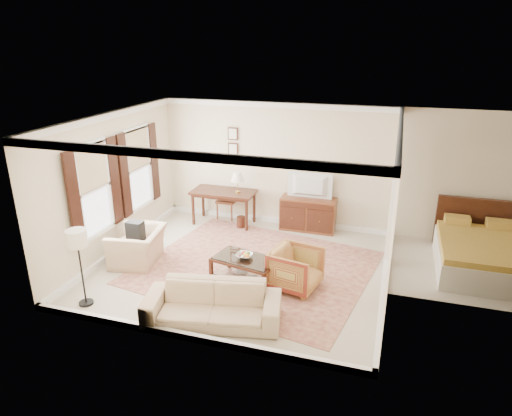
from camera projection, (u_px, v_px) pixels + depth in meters
The scene contains 21 objects.
room_shell at pixel (240, 143), 8.16m from camera, with size 5.51×5.01×2.91m.
annex_bedroom at pixel (484, 256), 8.68m from camera, with size 3.00×2.70×2.90m.
window_front at pixel (94, 190), 8.60m from camera, with size 0.12×1.56×1.80m, color #CCB284, non-canonical shape.
window_rear at pixel (139, 168), 10.04m from camera, with size 0.12×1.56×1.80m, color #CCB284, non-canonical shape.
doorway at pixel (392, 205), 9.23m from camera, with size 0.10×1.12×2.25m, color white, non-canonical shape.
rug at pixel (255, 267), 8.98m from camera, with size 4.26×3.65×0.01m, color maroon.
writing_desk at pixel (224, 195), 10.90m from camera, with size 1.51×0.75×0.82m.
desk_chair at pixel (227, 198), 11.29m from camera, with size 0.45×0.45×1.05m, color brown, non-canonical shape.
desk_lamp at pixel (238, 182), 10.67m from camera, with size 0.32×0.32×0.50m, color silver, non-canonical shape.
framed_prints at pixel (233, 141), 10.85m from camera, with size 0.25×0.04×0.68m, color #3F1D12, non-canonical shape.
sideboard at pixel (308, 214), 10.63m from camera, with size 1.27×0.49×0.78m, color brown.
tv at pixel (309, 178), 10.31m from camera, with size 0.98×0.57×0.13m, color black.
coffee_table at pixel (245, 263), 8.32m from camera, with size 1.28×0.91×0.49m.
fruit_bowl at pixel (244, 255), 8.27m from camera, with size 0.42×0.42×0.10m, color silver.
book_a at pixel (236, 270), 8.49m from camera, with size 0.28×0.04×0.38m, color brown.
book_b at pixel (249, 276), 8.27m from camera, with size 0.28×0.03×0.38m, color brown.
striped_armchair at pixel (296, 267), 8.10m from camera, with size 0.81×0.76×0.83m, color maroon.
club_armchair at pixel (137, 241), 9.04m from camera, with size 1.07×0.70×0.94m, color #C9B088.
backpack at pixel (135, 229), 8.96m from camera, with size 0.32×0.22×0.40m, color black.
sofa at pixel (212, 298), 7.12m from camera, with size 2.13×0.62×0.83m, color #C9B088.
floor_lamp at pixel (77, 244), 7.35m from camera, with size 0.34×0.34×1.36m.
Camera 1 is at (2.66, -7.61, 4.22)m, focal length 32.00 mm.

